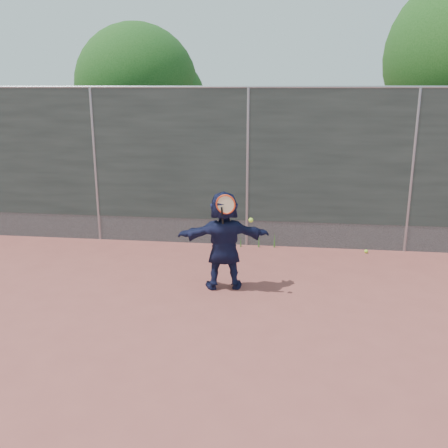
# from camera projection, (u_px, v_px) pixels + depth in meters

# --- Properties ---
(ground) EXTENTS (80.00, 80.00, 0.00)m
(ground) POSITION_uv_depth(u_px,v_px,m) (224.00, 326.00, 6.48)
(ground) COLOR #9E4C42
(ground) RESTS_ON ground
(player) EXTENTS (1.47, 0.71, 1.52)m
(player) POSITION_uv_depth(u_px,v_px,m) (224.00, 240.00, 7.55)
(player) COLOR #15193C
(player) RESTS_ON ground
(ball_ground) EXTENTS (0.07, 0.07, 0.07)m
(ball_ground) POSITION_uv_depth(u_px,v_px,m) (366.00, 251.00, 9.32)
(ball_ground) COLOR #BEF837
(ball_ground) RESTS_ON ground
(fence) EXTENTS (20.00, 0.06, 3.03)m
(fence) POSITION_uv_depth(u_px,v_px,m) (247.00, 165.00, 9.41)
(fence) COLOR #38423D
(fence) RESTS_ON ground
(swing_action) EXTENTS (0.55, 0.13, 0.51)m
(swing_action) POSITION_uv_depth(u_px,v_px,m) (228.00, 207.00, 7.20)
(swing_action) COLOR red
(swing_action) RESTS_ON ground
(tree_left) EXTENTS (3.15, 3.00, 4.53)m
(tree_left) POSITION_uv_depth(u_px,v_px,m) (144.00, 90.00, 12.32)
(tree_left) COLOR #382314
(tree_left) RESTS_ON ground
(weed_clump) EXTENTS (0.68, 0.07, 0.30)m
(weed_clump) POSITION_uv_depth(u_px,v_px,m) (261.00, 240.00, 9.64)
(weed_clump) COLOR #387226
(weed_clump) RESTS_ON ground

